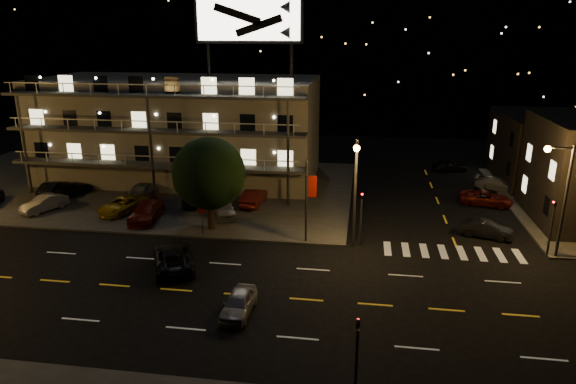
# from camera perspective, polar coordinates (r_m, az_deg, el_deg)

# --- Properties ---
(ground) EXTENTS (140.00, 140.00, 0.00)m
(ground) POSITION_cam_1_polar(r_m,az_deg,el_deg) (31.97, -8.90, -10.96)
(ground) COLOR black
(ground) RESTS_ON ground
(curb_nw) EXTENTS (44.00, 24.00, 0.15)m
(curb_nw) POSITION_cam_1_polar(r_m,az_deg,el_deg) (54.15, -16.94, 0.63)
(curb_nw) COLOR #353533
(curb_nw) RESTS_ON ground
(motel) EXTENTS (28.00, 13.80, 18.10)m
(motel) POSITION_cam_1_polar(r_m,az_deg,el_deg) (54.86, -11.87, 6.91)
(motel) COLOR gray
(motel) RESTS_ON ground
(side_bldg_back) EXTENTS (14.06, 12.00, 7.00)m
(side_bldg_back) POSITION_cam_1_polar(r_m,az_deg,el_deg) (59.80, 28.99, 4.13)
(side_bldg_back) COLOR black
(side_bldg_back) RESTS_ON ground
(hill_backdrop) EXTENTS (120.00, 25.00, 24.00)m
(hill_backdrop) POSITION_cam_1_polar(r_m,az_deg,el_deg) (96.70, -0.41, 15.46)
(hill_backdrop) COLOR black
(hill_backdrop) RESTS_ON ground
(streetlight_nc) EXTENTS (0.44, 1.92, 8.00)m
(streetlight_nc) POSITION_cam_1_polar(r_m,az_deg,el_deg) (36.12, 7.50, 1.03)
(streetlight_nc) COLOR #2D2D30
(streetlight_nc) RESTS_ON ground
(streetlight_ne) EXTENTS (1.92, 0.44, 8.00)m
(streetlight_ne) POSITION_cam_1_polar(r_m,az_deg,el_deg) (38.81, 28.06, 0.23)
(streetlight_ne) COLOR #2D2D30
(streetlight_ne) RESTS_ON ground
(signal_nw) EXTENTS (0.20, 0.27, 4.60)m
(signal_nw) POSITION_cam_1_polar(r_m,az_deg,el_deg) (37.39, 8.14, -2.28)
(signal_nw) COLOR #2D2D30
(signal_nw) RESTS_ON ground
(signal_sw) EXTENTS (0.20, 0.27, 4.60)m
(signal_sw) POSITION_cam_1_polar(r_m,az_deg,el_deg) (22.15, 7.63, -17.25)
(signal_sw) COLOR #2D2D30
(signal_sw) RESTS_ON ground
(signal_ne) EXTENTS (0.27, 0.20, 4.60)m
(signal_ne) POSITION_cam_1_polar(r_m,az_deg,el_deg) (39.64, 27.29, -2.98)
(signal_ne) COLOR #2D2D30
(signal_ne) RESTS_ON ground
(banner_north) EXTENTS (0.83, 0.16, 6.40)m
(banner_north) POSITION_cam_1_polar(r_m,az_deg,el_deg) (37.21, 2.16, -0.80)
(banner_north) COLOR #2D2D30
(banner_north) RESTS_ON ground
(stop_sign) EXTENTS (0.91, 0.11, 2.61)m
(stop_sign) POSITION_cam_1_polar(r_m,az_deg,el_deg) (39.58, -9.56, -2.53)
(stop_sign) COLOR #2D2D30
(stop_sign) RESTS_ON ground
(tree) EXTENTS (5.82, 5.61, 7.34)m
(tree) POSITION_cam_1_polar(r_m,az_deg,el_deg) (39.73, -8.84, 1.82)
(tree) COLOR black
(tree) RESTS_ON curb_nw
(lot_car_1) EXTENTS (2.97, 4.26, 1.33)m
(lot_car_1) POSITION_cam_1_polar(r_m,az_deg,el_deg) (49.12, -25.46, -1.16)
(lot_car_1) COLOR #95959A
(lot_car_1) RESTS_ON curb_nw
(lot_car_2) EXTENTS (3.41, 5.11, 1.30)m
(lot_car_2) POSITION_cam_1_polar(r_m,az_deg,el_deg) (46.29, -17.91, -1.36)
(lot_car_2) COLOR gold
(lot_car_2) RESTS_ON curb_nw
(lot_car_3) EXTENTS (2.46, 5.14, 1.45)m
(lot_car_3) POSITION_cam_1_polar(r_m,az_deg,el_deg) (43.84, -15.43, -2.09)
(lot_car_3) COLOR #5D140D
(lot_car_3) RESTS_ON curb_nw
(lot_car_4) EXTENTS (3.10, 4.37, 1.38)m
(lot_car_4) POSITION_cam_1_polar(r_m,az_deg,el_deg) (43.43, -7.10, -1.80)
(lot_car_4) COLOR #95959A
(lot_car_4) RESTS_ON curb_nw
(lot_car_5) EXTENTS (1.98, 4.31, 1.37)m
(lot_car_5) POSITION_cam_1_polar(r_m,az_deg,el_deg) (53.32, -24.62, 0.37)
(lot_car_5) COLOR black
(lot_car_5) RESTS_ON curb_nw
(lot_car_6) EXTENTS (3.49, 4.88, 1.24)m
(lot_car_6) POSITION_cam_1_polar(r_m,az_deg,el_deg) (52.85, -23.11, 0.34)
(lot_car_6) COLOR black
(lot_car_6) RESTS_ON curb_nw
(lot_car_7) EXTENTS (2.24, 5.03, 1.43)m
(lot_car_7) POSITION_cam_1_polar(r_m,az_deg,el_deg) (49.69, -15.70, 0.20)
(lot_car_7) COLOR #95959A
(lot_car_7) RESTS_ON curb_nw
(lot_car_8) EXTENTS (3.06, 4.55, 1.44)m
(lot_car_8) POSITION_cam_1_polar(r_m,az_deg,el_deg) (46.56, -9.52, -0.53)
(lot_car_8) COLOR black
(lot_car_8) RESTS_ON curb_nw
(lot_car_9) EXTENTS (1.74, 4.41, 1.43)m
(lot_car_9) POSITION_cam_1_polar(r_m,az_deg,el_deg) (45.92, -3.85, -0.59)
(lot_car_9) COLOR #5D140D
(lot_car_9) RESTS_ON curb_nw
(side_car_0) EXTENTS (4.14, 2.49, 1.29)m
(side_car_0) POSITION_cam_1_polar(r_m,az_deg,el_deg) (41.97, 21.16, -3.89)
(side_car_0) COLOR black
(side_car_0) RESTS_ON ground
(side_car_1) EXTENTS (4.91, 2.97, 1.28)m
(side_car_1) POSITION_cam_1_polar(r_m,az_deg,el_deg) (49.64, 21.14, -0.64)
(side_car_1) COLOR #5D140D
(side_car_1) RESTS_ON ground
(side_car_2) EXTENTS (4.59, 3.15, 1.24)m
(side_car_2) POSITION_cam_1_polar(r_m,az_deg,el_deg) (54.74, 22.25, 0.84)
(side_car_2) COLOR #95959A
(side_car_2) RESTS_ON ground
(side_car_3) EXTENTS (4.02, 2.30, 1.29)m
(side_car_3) POSITION_cam_1_polar(r_m,az_deg,el_deg) (60.27, 17.54, 2.83)
(side_car_3) COLOR black
(side_car_3) RESTS_ON ground
(road_car_east) EXTENTS (1.62, 3.78, 1.27)m
(road_car_east) POSITION_cam_1_polar(r_m,az_deg,el_deg) (29.34, -5.51, -12.18)
(road_car_east) COLOR #95959A
(road_car_east) RESTS_ON ground
(road_car_west) EXTENTS (4.46, 5.92, 1.49)m
(road_car_west) POSITION_cam_1_polar(r_m,az_deg,el_deg) (35.20, -12.64, -7.04)
(road_car_west) COLOR black
(road_car_west) RESTS_ON ground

